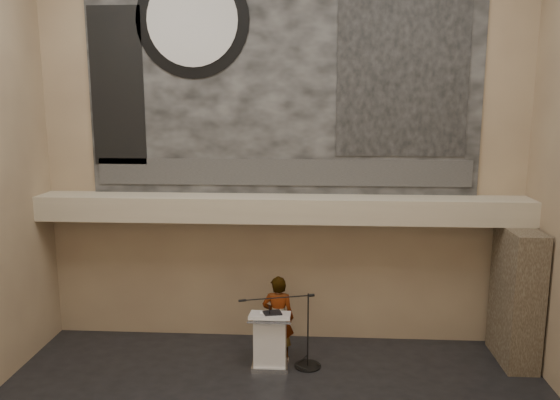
{
  "coord_description": "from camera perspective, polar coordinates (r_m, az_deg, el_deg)",
  "views": [
    {
      "loc": [
        0.64,
        -7.28,
        5.14
      ],
      "look_at": [
        0.0,
        3.2,
        3.2
      ],
      "focal_mm": 35.0,
      "sensor_mm": 36.0,
      "label": 1
    }
  ],
  "objects": [
    {
      "name": "wall_back",
      "position": [
        11.34,
        0.25,
        5.96
      ],
      "size": [
        10.0,
        0.02,
        8.5
      ],
      "primitive_type": "cube",
      "color": "#816951",
      "rests_on": "floor"
    },
    {
      "name": "wall_front",
      "position": [
        3.46,
        -7.26,
        -4.52
      ],
      "size": [
        10.0,
        0.02,
        8.5
      ],
      "primitive_type": "cube",
      "color": "#816951",
      "rests_on": "floor"
    },
    {
      "name": "soffit",
      "position": [
        11.12,
        0.12,
        -0.89
      ],
      "size": [
        10.0,
        0.8,
        0.5
      ],
      "primitive_type": "cube",
      "color": "tan",
      "rests_on": "wall_back"
    },
    {
      "name": "sprinkler_left",
      "position": [
        11.33,
        -8.0,
        -2.23
      ],
      "size": [
        0.04,
        0.04,
        0.06
      ],
      "primitive_type": "cylinder",
      "color": "#B2893D",
      "rests_on": "soffit"
    },
    {
      "name": "sprinkler_right",
      "position": [
        11.18,
        9.88,
        -2.45
      ],
      "size": [
        0.04,
        0.04,
        0.06
      ],
      "primitive_type": "cylinder",
      "color": "#B2893D",
      "rests_on": "soffit"
    },
    {
      "name": "banner",
      "position": [
        11.28,
        0.24,
        13.31
      ],
      "size": [
        8.0,
        0.05,
        5.0
      ],
      "primitive_type": "cube",
      "color": "black",
      "rests_on": "wall_back"
    },
    {
      "name": "banner_text_strip",
      "position": [
        11.33,
        0.22,
        2.91
      ],
      "size": [
        7.76,
        0.02,
        0.55
      ],
      "primitive_type": "cube",
      "color": "#2E2E2E",
      "rests_on": "banner"
    },
    {
      "name": "banner_clock_rim",
      "position": [
        11.58,
        -9.16,
        18.08
      ],
      "size": [
        2.3,
        0.02,
        2.3
      ],
      "primitive_type": "cylinder",
      "rotation": [
        1.57,
        0.0,
        0.0
      ],
      "color": "black",
      "rests_on": "banner"
    },
    {
      "name": "banner_clock_face",
      "position": [
        11.56,
        -9.18,
        18.09
      ],
      "size": [
        1.84,
        0.02,
        1.84
      ],
      "primitive_type": "cylinder",
      "rotation": [
        1.57,
        0.0,
        0.0
      ],
      "color": "silver",
      "rests_on": "banner"
    },
    {
      "name": "banner_building_print",
      "position": [
        11.37,
        12.75,
        13.54
      ],
      "size": [
        2.6,
        0.02,
        3.6
      ],
      "primitive_type": "cube",
      "color": "black",
      "rests_on": "banner"
    },
    {
      "name": "banner_brick_print",
      "position": [
        11.92,
        -16.65,
        11.29
      ],
      "size": [
        1.1,
        0.02,
        3.2
      ],
      "primitive_type": "cube",
      "color": "black",
      "rests_on": "banner"
    },
    {
      "name": "stone_pier",
      "position": [
        11.8,
        23.46,
        -9.16
      ],
      "size": [
        0.6,
        1.4,
        2.7
      ],
      "primitive_type": "cube",
      "color": "#3F3326",
      "rests_on": "floor"
    },
    {
      "name": "lectern",
      "position": [
        10.89,
        -1.03,
        -14.45
      ],
      "size": [
        0.79,
        0.57,
        1.14
      ],
      "rotation": [
        0.0,
        0.0,
        -0.01
      ],
      "color": "silver",
      "rests_on": "floor"
    },
    {
      "name": "binder",
      "position": [
        10.64,
        -0.79,
        -11.75
      ],
      "size": [
        0.4,
        0.35,
        0.04
      ],
      "primitive_type": "cube",
      "rotation": [
        0.0,
        0.0,
        0.3
      ],
      "color": "black",
      "rests_on": "lectern"
    },
    {
      "name": "papers",
      "position": [
        10.64,
        -1.54,
        -11.85
      ],
      "size": [
        0.23,
        0.3,
        0.0
      ],
      "primitive_type": "cube",
      "rotation": [
        0.0,
        0.0,
        0.1
      ],
      "color": "white",
      "rests_on": "lectern"
    },
    {
      "name": "speaker_person",
      "position": [
        11.07,
        -0.2,
        -12.23
      ],
      "size": [
        0.65,
        0.45,
        1.73
      ],
      "primitive_type": "imported",
      "rotation": [
        0.0,
        0.0,
        3.09
      ],
      "color": "white",
      "rests_on": "floor"
    },
    {
      "name": "mic_stand",
      "position": [
        11.04,
        2.64,
        -15.92
      ],
      "size": [
        1.56,
        0.62,
        1.5
      ],
      "rotation": [
        0.0,
        0.0,
        0.27
      ],
      "color": "black",
      "rests_on": "floor"
    }
  ]
}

